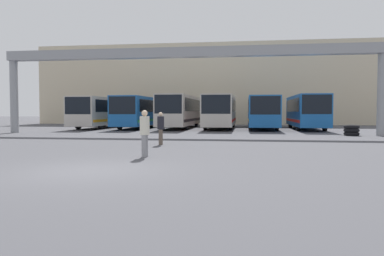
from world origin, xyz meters
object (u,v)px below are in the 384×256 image
Objects in this scene: bus_slot_4 at (262,111)px; pedestrian_far_center at (145,132)px; pedestrian_near_left at (161,128)px; tire_stack at (352,130)px; bus_slot_2 at (181,110)px; bus_slot_1 at (141,110)px; bus_slot_3 at (221,110)px; bus_slot_0 at (102,111)px; bus_slot_5 at (306,110)px.

bus_slot_4 reaches higher than pedestrian_far_center.
pedestrian_near_left is 4.94m from pedestrian_far_center.
tire_stack is (5.68, -9.18, -1.37)m from bus_slot_4.
pedestrian_near_left is at bearing -142.32° from tire_stack.
bus_slot_2 is 23.30m from pedestrian_far_center.
bus_slot_1 is 6.88× the size of pedestrian_far_center.
bus_slot_2 reaches higher than pedestrian_far_center.
bus_slot_1 reaches higher than pedestrian_near_left.
bus_slot_2 reaches higher than bus_slot_3.
bus_slot_0 is 19.75m from bus_slot_5.
bus_slot_4 is 1.15× the size of bus_slot_5.
bus_slot_1 is at bearing 16.05° from pedestrian_near_left.
tire_stack is at bearing -35.94° from pedestrian_far_center.
pedestrian_far_center is (0.53, -4.91, 0.05)m from pedestrian_near_left.
bus_slot_4 reaches higher than tire_stack.
bus_slot_3 is (11.85, 0.35, 0.06)m from bus_slot_0.
bus_slot_1 is 1.15× the size of bus_slot_5.
pedestrian_far_center is at bearing -112.45° from bus_slot_5.
bus_slot_0 is 10.71× the size of tire_stack.
bus_slot_1 is 11.85m from bus_slot_4.
tire_stack is (21.48, -8.85, -1.38)m from bus_slot_0.
bus_slot_5 reaches higher than pedestrian_far_center.
bus_slot_5 is at bearing -32.01° from pedestrian_near_left.
bus_slot_2 is 1.19× the size of bus_slot_5.
bus_slot_2 is at bearing 145.31° from tire_stack.
pedestrian_near_left is at bearing -119.32° from bus_slot_5.
bus_slot_1 is 1.00× the size of bus_slot_4.
pedestrian_far_center is (10.59, -22.58, -0.82)m from bus_slot_0.
bus_slot_3 is (7.90, 0.01, 0.05)m from bus_slot_1.
bus_slot_2 is 1.04× the size of bus_slot_4.
bus_slot_1 is 7.90m from bus_slot_3.
bus_slot_5 reaches higher than tire_stack.
bus_slot_2 is at bearing 4.08° from pedestrian_near_left.
bus_slot_0 is 0.91× the size of bus_slot_2.
bus_slot_0 is 0.94× the size of bus_slot_3.
pedestrian_far_center reaches higher than pedestrian_near_left.
bus_slot_5 is (7.90, -0.78, -0.02)m from bus_slot_3.
bus_slot_3 reaches higher than bus_slot_0.
bus_slot_0 is at bearing 27.60° from pedestrian_far_center.
bus_slot_2 reaches higher than bus_slot_4.
bus_slot_4 is (3.95, -0.02, -0.07)m from bus_slot_3.
tire_stack is at bearing -27.68° from bus_slot_1.
pedestrian_near_left reaches higher than tire_stack.
bus_slot_4 is at bearing 121.75° from tire_stack.
bus_slot_3 reaches higher than bus_slot_1.
bus_slot_5 is at bearing -19.97° from pedestrian_far_center.
bus_slot_4 is 18.91m from pedestrian_near_left.
bus_slot_0 is at bearing -178.82° from bus_slot_4.
bus_slot_2 is at bearing 178.40° from bus_slot_4.
tire_stack is at bearing -78.39° from bus_slot_5.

